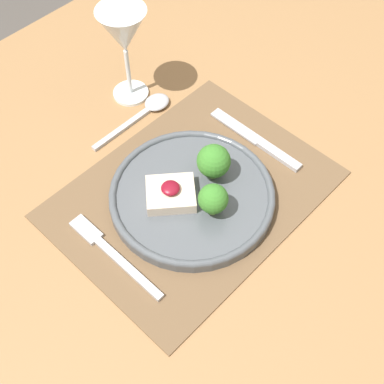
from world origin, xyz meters
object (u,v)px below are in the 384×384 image
wine_glass_near (124,35)px  knife (261,143)px  spoon (148,109)px  fork (109,251)px  dinner_plate (193,193)px

wine_glass_near → knife: bearing=-74.7°
spoon → fork: bearing=-147.8°
knife → fork: bearing=175.4°
spoon → wine_glass_near: bearing=79.3°
spoon → dinner_plate: bearing=-117.0°
dinner_plate → knife: dinner_plate is taller
fork → wine_glass_near: size_ratio=1.05×
wine_glass_near → fork: bearing=-137.8°
spoon → wine_glass_near: (0.01, 0.06, 0.13)m
knife → spoon: size_ratio=1.09×
fork → knife: bearing=-5.2°
fork → wine_glass_near: 0.36m
fork → spoon: (0.24, 0.17, -0.00)m
fork → wine_glass_near: bearing=41.9°
wine_glass_near → dinner_plate: bearing=-110.6°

